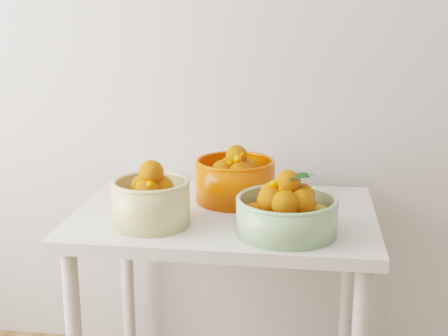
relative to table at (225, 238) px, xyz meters
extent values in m
cube|color=beige|center=(0.30, 0.40, 0.70)|extent=(4.00, 0.04, 2.70)
cube|color=silver|center=(0.00, 0.00, 0.08)|extent=(1.00, 0.70, 0.04)
cylinder|color=silver|center=(-0.44, 0.29, -0.30)|extent=(0.05, 0.05, 0.71)
cylinder|color=silver|center=(0.44, 0.29, -0.30)|extent=(0.05, 0.05, 0.71)
cylinder|color=#CCBB77|center=(-0.21, -0.16, 0.16)|extent=(0.27, 0.27, 0.14)
torus|color=#CCBB77|center=(-0.21, -0.16, 0.23)|extent=(0.27, 0.27, 0.02)
sphere|color=#D1660C|center=(-0.15, -0.16, 0.15)|extent=(0.09, 0.09, 0.09)
sphere|color=#D1660C|center=(-0.19, -0.10, 0.15)|extent=(0.08, 0.08, 0.08)
sphere|color=#D1660C|center=(-0.26, -0.12, 0.15)|extent=(0.08, 0.08, 0.08)
sphere|color=#F75F06|center=(-0.26, -0.20, 0.15)|extent=(0.08, 0.08, 0.08)
sphere|color=#F75F06|center=(-0.19, -0.22, 0.15)|extent=(0.08, 0.08, 0.08)
sphere|color=#F75F06|center=(-0.21, -0.16, 0.15)|extent=(0.08, 0.08, 0.08)
sphere|color=#F75F06|center=(-0.18, -0.14, 0.21)|extent=(0.08, 0.08, 0.08)
sphere|color=#F75F06|center=(-0.24, -0.14, 0.21)|extent=(0.08, 0.08, 0.08)
sphere|color=#F75F06|center=(-0.21, -0.19, 0.21)|extent=(0.08, 0.08, 0.08)
sphere|color=#F75F06|center=(-0.21, -0.16, 0.27)|extent=(0.08, 0.08, 0.08)
ellipsoid|color=#F76600|center=(-0.20, -0.20, 0.24)|extent=(0.04, 0.05, 0.04)
ellipsoid|color=#F76600|center=(-0.23, -0.20, 0.23)|extent=(0.04, 0.05, 0.04)
ellipsoid|color=#F76600|center=(-0.21, -0.17, 0.28)|extent=(0.05, 0.05, 0.04)
cylinder|color=#8DB67D|center=(0.21, -0.18, 0.15)|extent=(0.39, 0.39, 0.11)
torus|color=#8DB67D|center=(0.21, -0.18, 0.20)|extent=(0.40, 0.40, 0.01)
sphere|color=#D1660C|center=(0.31, -0.17, 0.15)|extent=(0.08, 0.08, 0.08)
sphere|color=#F75F06|center=(0.28, -0.11, 0.15)|extent=(0.07, 0.07, 0.07)
sphere|color=#F75F06|center=(0.21, -0.08, 0.15)|extent=(0.07, 0.07, 0.07)
sphere|color=#F75F06|center=(0.14, -0.11, 0.15)|extent=(0.08, 0.08, 0.08)
sphere|color=#F75F06|center=(0.11, -0.18, 0.15)|extent=(0.08, 0.08, 0.08)
sphere|color=#F75F06|center=(0.14, -0.24, 0.15)|extent=(0.08, 0.08, 0.08)
sphere|color=#F75F06|center=(0.21, -0.28, 0.15)|extent=(0.08, 0.08, 0.08)
sphere|color=#F75F06|center=(0.28, -0.25, 0.15)|extent=(0.07, 0.07, 0.07)
sphere|color=#F75F06|center=(0.21, -0.18, 0.15)|extent=(0.08, 0.08, 0.08)
sphere|color=#F75F06|center=(0.26, -0.15, 0.21)|extent=(0.08, 0.08, 0.08)
sphere|color=#F75F06|center=(0.22, -0.12, 0.21)|extent=(0.07, 0.07, 0.07)
sphere|color=#F75F06|center=(0.17, -0.15, 0.21)|extent=(0.08, 0.08, 0.08)
sphere|color=#F75F06|center=(0.17, -0.20, 0.21)|extent=(0.08, 0.08, 0.08)
sphere|color=#F75F06|center=(0.21, -0.23, 0.21)|extent=(0.08, 0.08, 0.08)
sphere|color=#F75F06|center=(0.26, -0.20, 0.21)|extent=(0.08, 0.08, 0.08)
sphere|color=#F75F06|center=(0.21, -0.18, 0.26)|extent=(0.07, 0.07, 0.07)
ellipsoid|color=#F76600|center=(0.20, -0.19, 0.24)|extent=(0.04, 0.05, 0.03)
ellipsoid|color=#F76600|center=(0.22, -0.11, 0.24)|extent=(0.03, 0.04, 0.03)
ellipsoid|color=#F76600|center=(0.22, -0.16, 0.23)|extent=(0.04, 0.04, 0.04)
ellipsoid|color=#F76600|center=(0.23, -0.18, 0.26)|extent=(0.04, 0.03, 0.03)
ellipsoid|color=#F76600|center=(0.21, -0.14, 0.23)|extent=(0.03, 0.04, 0.04)
ellipsoid|color=#F76600|center=(0.21, -0.18, 0.23)|extent=(0.04, 0.05, 0.04)
ellipsoid|color=#F76600|center=(0.18, -0.19, 0.25)|extent=(0.04, 0.04, 0.03)
ellipsoid|color=#F76600|center=(0.22, -0.20, 0.23)|extent=(0.03, 0.05, 0.04)
ellipsoid|color=#F76600|center=(0.22, -0.18, 0.25)|extent=(0.04, 0.03, 0.03)
ellipsoid|color=#F76600|center=(0.22, -0.16, 0.26)|extent=(0.04, 0.05, 0.04)
ellipsoid|color=#F76600|center=(0.23, -0.18, 0.22)|extent=(0.04, 0.03, 0.03)
ellipsoid|color=#F76600|center=(0.27, -0.16, 0.23)|extent=(0.04, 0.04, 0.04)
cylinder|color=#F03F01|center=(0.02, 0.12, 0.17)|extent=(0.36, 0.36, 0.14)
torus|color=#F03F01|center=(0.02, 0.12, 0.24)|extent=(0.36, 0.36, 0.01)
sphere|color=#D1660C|center=(0.10, 0.12, 0.15)|extent=(0.08, 0.08, 0.08)
sphere|color=#D1660C|center=(0.06, 0.19, 0.15)|extent=(0.08, 0.08, 0.08)
sphere|color=#F75F06|center=(-0.02, 0.19, 0.15)|extent=(0.08, 0.08, 0.08)
sphere|color=#F75F06|center=(-0.06, 0.12, 0.15)|extent=(0.08, 0.08, 0.08)
sphere|color=#F75F06|center=(-0.02, 0.05, 0.15)|extent=(0.08, 0.08, 0.08)
sphere|color=#F75F06|center=(0.06, 0.05, 0.15)|extent=(0.08, 0.08, 0.08)
sphere|color=#F75F06|center=(0.02, 0.12, 0.15)|extent=(0.08, 0.08, 0.08)
sphere|color=#F75F06|center=(0.06, 0.14, 0.21)|extent=(0.07, 0.07, 0.07)
sphere|color=#F75F06|center=(0.00, 0.16, 0.21)|extent=(0.08, 0.08, 0.08)
sphere|color=#F75F06|center=(-0.02, 0.10, 0.21)|extent=(0.08, 0.08, 0.08)
sphere|color=#F75F06|center=(0.04, 0.08, 0.21)|extent=(0.08, 0.08, 0.08)
sphere|color=#F75F06|center=(0.02, 0.13, 0.26)|extent=(0.07, 0.07, 0.07)
ellipsoid|color=#F76600|center=(0.03, 0.11, 0.25)|extent=(0.05, 0.05, 0.04)
ellipsoid|color=#F76600|center=(0.02, 0.12, 0.24)|extent=(0.04, 0.05, 0.03)
ellipsoid|color=#F76600|center=(0.03, 0.13, 0.23)|extent=(0.05, 0.05, 0.04)
ellipsoid|color=#F76600|center=(0.04, 0.11, 0.27)|extent=(0.05, 0.05, 0.03)
ellipsoid|color=#F76600|center=(0.04, 0.17, 0.24)|extent=(0.04, 0.05, 0.03)
ellipsoid|color=#F76600|center=(0.02, 0.12, 0.25)|extent=(0.05, 0.04, 0.04)
ellipsoid|color=#F76600|center=(0.04, 0.05, 0.27)|extent=(0.03, 0.05, 0.03)
ellipsoid|color=#F76600|center=(0.02, 0.11, 0.25)|extent=(0.03, 0.04, 0.03)
ellipsoid|color=#F76600|center=(0.02, 0.11, 0.24)|extent=(0.05, 0.05, 0.04)
ellipsoid|color=#F76600|center=(0.00, 0.10, 0.24)|extent=(0.05, 0.05, 0.04)
camera|label=1|loc=(0.27, -1.97, 0.77)|focal=50.00mm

